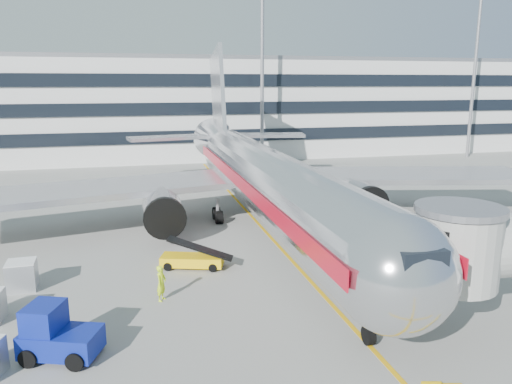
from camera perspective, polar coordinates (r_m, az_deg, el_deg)
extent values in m
plane|color=gray|center=(30.93, 6.01, -9.84)|extent=(180.00, 180.00, 0.00)
cube|color=#DFA10B|center=(39.92, 1.13, -4.59)|extent=(0.25, 70.00, 0.01)
cylinder|color=silver|center=(37.01, 1.96, 0.75)|extent=(5.00, 36.00, 5.00)
sphere|color=silver|center=(20.95, 15.69, -8.96)|extent=(5.00, 5.00, 5.00)
cone|color=silver|center=(59.11, -4.15, 5.69)|extent=(5.00, 10.00, 5.00)
cube|color=black|center=(19.37, 18.07, -7.35)|extent=(1.80, 1.20, 0.90)
cube|color=#B7B7BC|center=(47.16, 15.46, 1.84)|extent=(24.95, 12.07, 0.50)
cube|color=#B7B7BC|center=(41.31, -17.86, 0.25)|extent=(24.95, 12.07, 0.50)
cylinder|color=#99999E|center=(42.08, 11.73, -0.87)|extent=(3.00, 4.20, 3.00)
cylinder|color=#99999E|center=(38.11, -10.56, -2.20)|extent=(3.00, 4.20, 3.00)
cylinder|color=black|center=(40.34, 12.95, -1.50)|extent=(3.10, 0.50, 3.10)
cylinder|color=black|center=(36.18, -10.36, -2.98)|extent=(3.10, 0.50, 3.10)
cube|color=#B7B7BC|center=(59.26, -4.31, 9.97)|extent=(0.45, 9.39, 13.72)
cube|color=#B7B7BC|center=(61.18, 0.79, 6.51)|extent=(10.41, 4.94, 0.35)
cube|color=#B7B7BC|center=(59.36, -9.60, 6.16)|extent=(10.41, 4.94, 0.35)
cylinder|color=gray|center=(23.89, 12.80, -14.72)|extent=(0.24, 0.24, 1.80)
cylinder|color=black|center=(24.09, 12.74, -15.68)|extent=(0.35, 0.90, 0.90)
cylinder|color=gray|center=(44.23, 3.80, -1.59)|extent=(0.30, 0.30, 2.00)
cylinder|color=gray|center=(42.77, -4.40, -2.09)|extent=(0.30, 0.30, 2.00)
cube|color=#B30C1F|center=(37.71, 5.66, 1.38)|extent=(0.06, 38.00, 0.90)
cube|color=#B30C1F|center=(36.36, -1.86, 1.02)|extent=(0.06, 38.00, 0.90)
cylinder|color=#A8A8A3|center=(24.73, 21.95, -6.11)|extent=(3.80, 3.80, 3.40)
cylinder|color=gray|center=(24.23, 22.31, -1.83)|extent=(4.00, 4.00, 0.30)
cube|color=black|center=(24.01, 19.42, -6.45)|extent=(1.40, 2.60, 2.60)
cube|color=silver|center=(85.55, -7.32, 9.50)|extent=(150.00, 24.00, 15.00)
cube|color=black|center=(73.84, -6.14, 6.36)|extent=(150.00, 0.30, 1.80)
cube|color=black|center=(73.53, -6.21, 9.46)|extent=(150.00, 0.30, 1.80)
cube|color=black|center=(73.44, -6.28, 12.58)|extent=(150.00, 0.30, 1.80)
cube|color=gray|center=(85.52, -7.47, 14.72)|extent=(150.00, 24.00, 0.60)
cylinder|color=gray|center=(71.17, 0.71, 13.06)|extent=(0.50, 0.50, 25.00)
cylinder|color=gray|center=(86.26, 23.65, 11.93)|extent=(0.50, 0.50, 25.00)
cube|color=yellow|center=(32.61, -7.30, -7.74)|extent=(4.21, 2.60, 0.63)
cube|color=black|center=(32.35, -7.34, -6.40)|extent=(4.26, 2.23, 1.38)
cylinder|color=black|center=(33.57, -9.51, -7.63)|extent=(0.59, 0.41, 0.54)
cylinder|color=black|center=(32.43, -10.03, -8.38)|extent=(0.59, 0.41, 0.54)
cylinder|color=black|center=(33.03, -4.60, -7.83)|extent=(0.59, 0.41, 0.54)
cylinder|color=black|center=(31.86, -4.95, -8.61)|extent=(0.59, 0.41, 0.54)
cube|color=navy|center=(23.96, -21.34, -15.63)|extent=(3.66, 2.86, 1.03)
cube|color=navy|center=(23.82, -23.04, -13.17)|extent=(1.90, 2.10, 1.26)
cube|color=black|center=(23.66, -23.13, -12.29)|extent=(1.71, 1.85, 0.11)
cylinder|color=black|center=(25.24, -22.48, -15.12)|extent=(0.87, 0.61, 0.80)
cylinder|color=black|center=(23.95, -24.56, -16.87)|extent=(0.87, 0.61, 0.80)
cylinder|color=black|center=(24.35, -18.06, -15.81)|extent=(0.87, 0.61, 0.80)
cylinder|color=black|center=(23.01, -19.93, -17.72)|extent=(0.87, 0.61, 0.80)
cube|color=silver|center=(32.01, -25.18, -8.66)|extent=(1.64, 1.64, 1.62)
cube|color=white|center=(31.74, -25.32, -7.25)|extent=(1.64, 1.64, 0.06)
imported|color=#D5FF1A|center=(28.05, -10.77, -10.20)|extent=(0.77, 0.87, 1.99)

